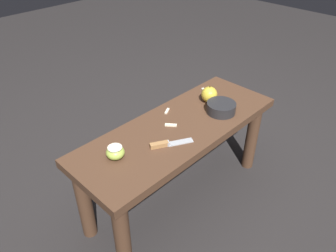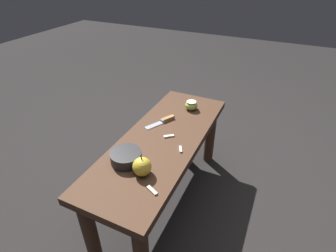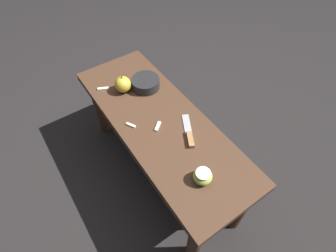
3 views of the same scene
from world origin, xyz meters
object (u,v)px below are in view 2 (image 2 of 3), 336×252
wooden_bench (162,152)px  apple_cut (191,105)px  apple_whole (142,167)px  bowl (126,157)px  knife (164,120)px

wooden_bench → apple_cut: apple_cut is taller
apple_whole → apple_cut: 0.63m
apple_whole → bowl: apple_whole is taller
wooden_bench → apple_whole: apple_whole is taller
bowl → wooden_bench: bearing=163.9°
apple_whole → wooden_bench: bearing=-171.5°
wooden_bench → apple_whole: size_ratio=11.38×
apple_cut → bowl: size_ratio=0.53×
knife → apple_whole: bearing=41.5°
apple_whole → bowl: size_ratio=0.65×
apple_whole → apple_cut: bearing=-179.0°
apple_cut → knife: bearing=-24.0°
wooden_bench → bowl: 0.27m
knife → apple_whole: size_ratio=1.95×
wooden_bench → knife: bearing=-158.6°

